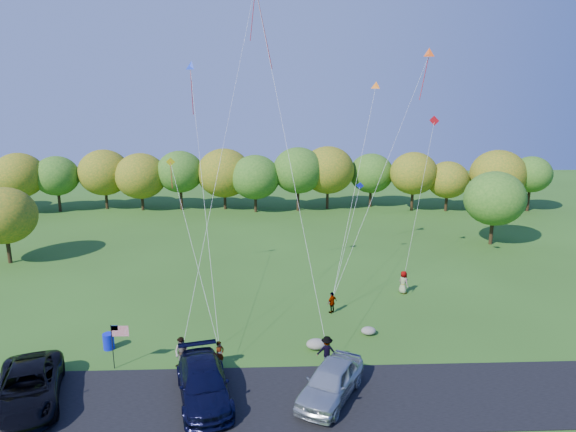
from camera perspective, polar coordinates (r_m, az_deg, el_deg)
name	(u,v)px	position (r m, az deg, el deg)	size (l,w,h in m)	color
ground	(244,359)	(31.16, -4.86, -15.59)	(140.00, 140.00, 0.00)	#2A5117
asphalt_lane	(241,399)	(27.74, -5.25, -19.61)	(44.00, 6.00, 0.06)	black
treeline	(255,175)	(64.54, -3.68, 4.58)	(77.34, 27.85, 8.54)	#342513
minivan_dark	(28,388)	(29.72, -26.95, -16.64)	(2.99, 6.48, 1.80)	black
minivan_navy	(204,383)	(27.48, -9.37, -17.86)	(2.46, 6.04, 1.75)	black
minivan_silver	(331,382)	(27.32, 4.77, -17.86)	(2.13, 5.29, 1.80)	#ACB3B7
flyer_a	(220,354)	(30.17, -7.59, -15.00)	(0.58, 0.38, 1.59)	#4C4C59
flyer_b	(182,353)	(30.38, -11.71, -14.68)	(0.90, 0.70, 1.86)	#4C4C59
flyer_c	(327,351)	(30.17, 4.34, -14.72)	(1.14, 0.66, 1.77)	#4C4C59
flyer_d	(332,302)	(36.61, 4.92, -9.55)	(0.91, 0.38, 1.55)	#4C4C59
flyer_e	(403,282)	(40.73, 12.70, -7.19)	(0.87, 0.57, 1.79)	#4C4C59
park_bench	(42,361)	(32.95, -25.66, -14.31)	(1.69, 0.49, 0.93)	#153A18
trash_barrel	(109,341)	(33.74, -19.31, -13.01)	(0.66, 0.66, 0.99)	#0D19CF
flag_assembly	(117,336)	(30.76, -18.47, -12.51)	(0.98, 0.64, 2.66)	black
boulder_near	(316,344)	(32.08, 3.17, -14.03)	(1.22, 0.95, 0.61)	gray
boulder_far	(369,331)	(34.12, 8.94, -12.49)	(0.94, 0.79, 0.49)	gray
kites_aloft	(310,42)	(40.42, 2.42, 18.79)	(21.46, 10.18, 17.58)	#D71755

